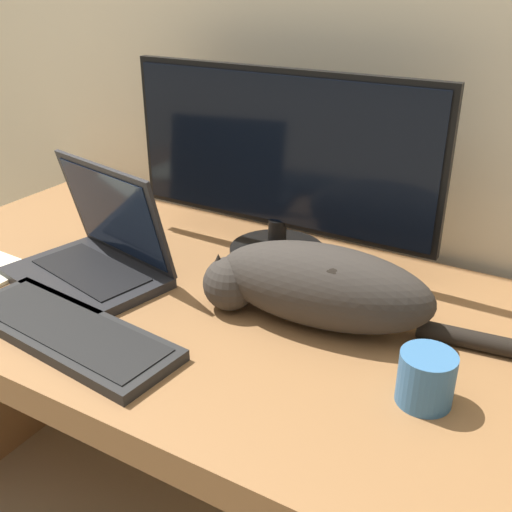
{
  "coord_description": "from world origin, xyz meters",
  "views": [
    {
      "loc": [
        0.59,
        -0.46,
        1.28
      ],
      "look_at": [
        0.13,
        0.33,
        0.84
      ],
      "focal_mm": 42.0,
      "sensor_mm": 36.0,
      "label": 1
    }
  ],
  "objects_px": {
    "laptop": "(95,257)",
    "monitor": "(279,165)",
    "external_keyboard": "(68,332)",
    "cat": "(317,285)",
    "coffee_mug": "(426,378)"
  },
  "relations": [
    {
      "from": "laptop",
      "to": "cat",
      "type": "relative_size",
      "value": 0.59
    },
    {
      "from": "monitor",
      "to": "external_keyboard",
      "type": "relative_size",
      "value": 1.55
    },
    {
      "from": "laptop",
      "to": "coffee_mug",
      "type": "distance_m",
      "value": 0.69
    },
    {
      "from": "external_keyboard",
      "to": "cat",
      "type": "distance_m",
      "value": 0.44
    },
    {
      "from": "monitor",
      "to": "coffee_mug",
      "type": "relative_size",
      "value": 8.35
    },
    {
      "from": "laptop",
      "to": "external_keyboard",
      "type": "height_order",
      "value": "laptop"
    },
    {
      "from": "external_keyboard",
      "to": "cat",
      "type": "xyz_separation_m",
      "value": [
        0.35,
        0.26,
        0.06
      ]
    },
    {
      "from": "laptop",
      "to": "coffee_mug",
      "type": "relative_size",
      "value": 4.23
    },
    {
      "from": "laptop",
      "to": "cat",
      "type": "distance_m",
      "value": 0.47
    },
    {
      "from": "monitor",
      "to": "coffee_mug",
      "type": "xyz_separation_m",
      "value": [
        0.42,
        -0.33,
        -0.17
      ]
    },
    {
      "from": "laptop",
      "to": "external_keyboard",
      "type": "bearing_deg",
      "value": -46.61
    },
    {
      "from": "laptop",
      "to": "monitor",
      "type": "bearing_deg",
      "value": 58.18
    },
    {
      "from": "coffee_mug",
      "to": "cat",
      "type": "bearing_deg",
      "value": 152.38
    },
    {
      "from": "external_keyboard",
      "to": "laptop",
      "type": "bearing_deg",
      "value": 126.53
    },
    {
      "from": "cat",
      "to": "coffee_mug",
      "type": "xyz_separation_m",
      "value": [
        0.23,
        -0.12,
        -0.03
      ]
    }
  ]
}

